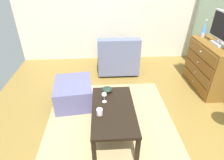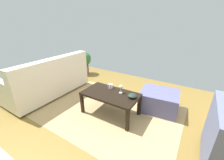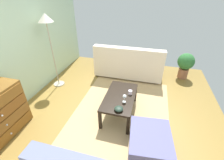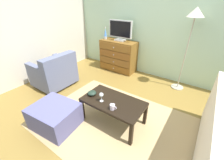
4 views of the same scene
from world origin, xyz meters
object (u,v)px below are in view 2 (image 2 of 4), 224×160
object	(u,v)px
wine_glass	(121,87)
ottoman	(159,101)
couch_large	(49,81)
coffee_table	(110,96)
mug	(111,86)
bowl_decorative	(132,96)
potted_plant	(84,61)

from	to	relation	value
wine_glass	ottoman	bearing A→B (deg)	-138.98
wine_glass	ottoman	xyz separation A→B (m)	(-0.59, -0.51, -0.36)
couch_large	ottoman	distance (m)	2.48
coffee_table	mug	size ratio (longest dim) A/B	8.91
wine_glass	couch_large	size ratio (longest dim) A/B	0.08
bowl_decorative	potted_plant	world-z (taller)	potted_plant
mug	ottoman	xyz separation A→B (m)	(-0.84, -0.44, -0.29)
couch_large	potted_plant	bearing A→B (deg)	-79.91
ottoman	bowl_decorative	bearing A→B (deg)	58.93
bowl_decorative	coffee_table	bearing A→B (deg)	9.22
coffee_table	ottoman	distance (m)	0.98
coffee_table	wine_glass	xyz separation A→B (m)	(-0.15, -0.11, 0.17)
mug	couch_large	size ratio (longest dim) A/B	0.06
bowl_decorative	couch_large	bearing A→B (deg)	4.61
potted_plant	coffee_table	bearing A→B (deg)	143.25
bowl_decorative	wine_glass	bearing A→B (deg)	-10.82
couch_large	coffee_table	bearing A→B (deg)	-176.54
mug	bowl_decorative	xyz separation A→B (m)	(-0.51, 0.11, -0.01)
bowl_decorative	ottoman	xyz separation A→B (m)	(-0.34, -0.56, -0.28)
coffee_table	wine_glass	size ratio (longest dim) A/B	6.47
coffee_table	couch_large	world-z (taller)	couch_large
bowl_decorative	couch_large	xyz separation A→B (m)	(2.03, 0.16, -0.12)
wine_glass	potted_plant	size ratio (longest dim) A/B	0.22
wine_glass	mug	world-z (taller)	wine_glass
mug	bowl_decorative	bearing A→B (deg)	167.46
mug	potted_plant	size ratio (longest dim) A/B	0.16
bowl_decorative	couch_large	world-z (taller)	couch_large
mug	ottoman	distance (m)	1.00
mug	ottoman	size ratio (longest dim) A/B	0.16
couch_large	potted_plant	distance (m)	1.54
coffee_table	ottoman	xyz separation A→B (m)	(-0.74, -0.62, -0.19)
wine_glass	bowl_decorative	xyz separation A→B (m)	(-0.25, 0.05, -0.08)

